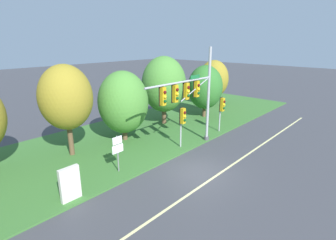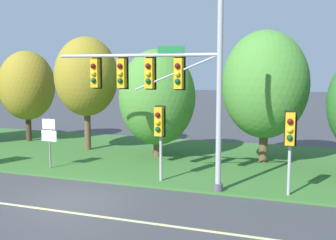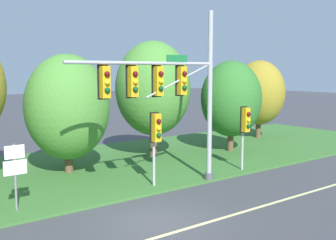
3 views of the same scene
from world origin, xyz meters
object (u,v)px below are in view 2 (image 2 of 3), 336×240
pedestrian_signal_further_along (290,134)px  tree_left_of_mast (27,86)px  traffic_signal_mast (163,81)px  tree_behind_signpost (86,77)px  route_sign_post (49,136)px  pedestrian_signal_near_kerb (159,126)px  tree_tall_centre (265,85)px  tree_mid_verge (157,97)px

pedestrian_signal_further_along → tree_left_of_mast: size_ratio=0.55×
traffic_signal_mast → tree_left_of_mast: traffic_signal_mast is taller
traffic_signal_mast → tree_behind_signpost: bearing=140.5°
route_sign_post → tree_left_of_mast: bearing=134.7°
route_sign_post → pedestrian_signal_near_kerb: bearing=-4.8°
traffic_signal_mast → pedestrian_signal_near_kerb: (-0.35, 0.51, -1.94)m
tree_left_of_mast → route_sign_post: bearing=-45.3°
traffic_signal_mast → tree_left_of_mast: (-12.28, 7.10, -0.64)m
tree_tall_centre → tree_mid_verge: bearing=-173.3°
tree_behind_signpost → tree_mid_verge: 4.79m
traffic_signal_mast → pedestrian_signal_near_kerb: bearing=124.6°
route_sign_post → tree_mid_verge: (3.95, 4.26, 1.67)m
tree_left_of_mast → tree_tall_centre: (15.61, -1.17, 0.31)m
tree_behind_signpost → tree_mid_verge: tree_behind_signpost is taller
pedestrian_signal_near_kerb → tree_behind_signpost: (-6.60, 5.23, 1.94)m
tree_left_of_mast → tree_tall_centre: 15.66m
pedestrian_signal_near_kerb → tree_mid_verge: 5.22m
tree_mid_verge → traffic_signal_mast: bearing=-66.3°
pedestrian_signal_near_kerb → tree_left_of_mast: bearing=151.1°
tree_mid_verge → tree_left_of_mast: bearing=169.6°
tree_behind_signpost → route_sign_post: bearing=-81.6°
tree_behind_signpost → traffic_signal_mast: bearing=-39.5°
tree_mid_verge → pedestrian_signal_further_along: bearing=-34.5°
traffic_signal_mast → tree_mid_verge: bearing=113.7°
pedestrian_signal_near_kerb → tree_mid_verge: bearing=112.4°
traffic_signal_mast → pedestrian_signal_further_along: 5.37m
traffic_signal_mast → route_sign_post: size_ratio=3.14×
pedestrian_signal_near_kerb → tree_behind_signpost: 8.65m
route_sign_post → tree_behind_signpost: tree_behind_signpost is taller
tree_behind_signpost → tree_left_of_mast: bearing=165.7°
traffic_signal_mast → route_sign_post: 6.90m
route_sign_post → tree_tall_centre: bearing=27.2°
pedestrian_signal_near_kerb → route_sign_post: (-5.91, 0.49, -0.79)m
traffic_signal_mast → route_sign_post: (-6.26, 1.01, -2.73)m
traffic_signal_mast → pedestrian_signal_near_kerb: size_ratio=2.36×
tree_behind_signpost → pedestrian_signal_near_kerb: bearing=-38.4°
route_sign_post → tree_tall_centre: size_ratio=0.36×
traffic_signal_mast → tree_behind_signpost: (-6.96, 5.74, 0.00)m
pedestrian_signal_further_along → tree_left_of_mast: 18.63m
route_sign_post → tree_mid_verge: 6.04m
traffic_signal_mast → tree_mid_verge: traffic_signal_mast is taller
route_sign_post → tree_behind_signpost: (-0.70, 4.74, 2.73)m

